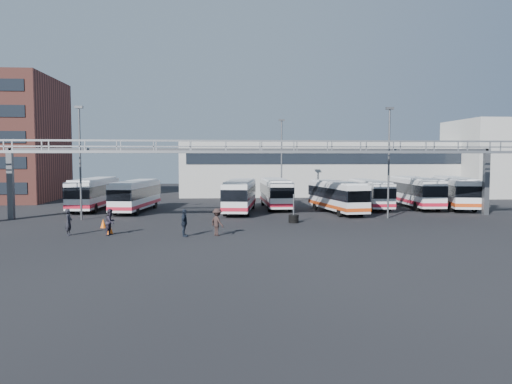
{
  "coord_description": "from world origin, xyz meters",
  "views": [
    {
      "loc": [
        -3.75,
        -37.82,
        5.65
      ],
      "look_at": [
        -0.34,
        6.0,
        2.58
      ],
      "focal_mm": 35.0,
      "sensor_mm": 36.0,
      "label": 1
    }
  ],
  "objects": [
    {
      "name": "ground",
      "position": [
        0.0,
        0.0,
        0.0
      ],
      "size": [
        140.0,
        140.0,
        0.0
      ],
      "primitive_type": "plane",
      "color": "black",
      "rests_on": "ground"
    },
    {
      "name": "building_right",
      "position": [
        38.0,
        32.0,
        5.5
      ],
      "size": [
        14.0,
        12.0,
        11.0
      ],
      "primitive_type": "cube",
      "color": "#B2B2AD",
      "rests_on": "ground"
    },
    {
      "name": "bus_4",
      "position": [
        -1.45,
        13.07,
        1.83
      ],
      "size": [
        4.06,
        11.13,
        3.3
      ],
      "rotation": [
        0.0,
        0.0,
        -0.15
      ],
      "color": "silver",
      "rests_on": "ground"
    },
    {
      "name": "light_pole_back",
      "position": [
        4.0,
        22.0,
        5.73
      ],
      "size": [
        0.7,
        0.35,
        10.21
      ],
      "color": "#4C4F54",
      "rests_on": "ground"
    },
    {
      "name": "gantry",
      "position": [
        0.0,
        5.87,
        5.51
      ],
      "size": [
        51.4,
        5.15,
        7.1
      ],
      "color": "gray",
      "rests_on": "ground"
    },
    {
      "name": "bus_1",
      "position": [
        -16.97,
        16.78,
        1.87
      ],
      "size": [
        3.27,
        11.26,
        3.38
      ],
      "rotation": [
        0.0,
        0.0,
        -0.06
      ],
      "color": "silver",
      "rests_on": "ground"
    },
    {
      "name": "bus_5",
      "position": [
        2.67,
        16.78,
        1.79
      ],
      "size": [
        2.57,
        10.7,
        3.24
      ],
      "rotation": [
        0.0,
        0.0,
        0.01
      ],
      "color": "silver",
      "rests_on": "ground"
    },
    {
      "name": "pedestrian_b",
      "position": [
        -11.49,
        -1.2,
        0.96
      ],
      "size": [
        0.98,
        1.11,
        1.91
      ],
      "primitive_type": "imported",
      "rotation": [
        0.0,
        0.0,
        1.25
      ],
      "color": "#26212D",
      "rests_on": "ground"
    },
    {
      "name": "bus_6",
      "position": [
        8.36,
        11.83,
        1.78
      ],
      "size": [
        4.02,
        10.82,
        3.21
      ],
      "rotation": [
        0.0,
        0.0,
        0.15
      ],
      "color": "silver",
      "rests_on": "ground"
    },
    {
      "name": "cone_left",
      "position": [
        -11.65,
        -0.78,
        0.4
      ],
      "size": [
        0.56,
        0.56,
        0.79
      ],
      "primitive_type": "cone",
      "rotation": [
        0.0,
        0.0,
        0.13
      ],
      "color": "#F55D0D",
      "rests_on": "ground"
    },
    {
      "name": "bus_8",
      "position": [
        18.27,
        16.06,
        1.89
      ],
      "size": [
        3.03,
        11.34,
        3.42
      ],
      "rotation": [
        0.0,
        0.0,
        -0.04
      ],
      "color": "silver",
      "rests_on": "ground"
    },
    {
      "name": "bus_9",
      "position": [
        22.3,
        15.14,
        1.91
      ],
      "size": [
        4.91,
        11.65,
        3.45
      ],
      "rotation": [
        0.0,
        0.0,
        -0.21
      ],
      "color": "silver",
      "rests_on": "ground"
    },
    {
      "name": "pedestrian_a",
      "position": [
        -14.46,
        -1.17,
        0.97
      ],
      "size": [
        0.49,
        0.72,
        1.93
      ],
      "primitive_type": "imported",
      "rotation": [
        0.0,
        0.0,
        1.53
      ],
      "color": "black",
      "rests_on": "ground"
    },
    {
      "name": "bus_2",
      "position": [
        -12.19,
        14.66,
        1.78
      ],
      "size": [
        3.94,
        10.83,
        3.22
      ],
      "rotation": [
        0.0,
        0.0,
        -0.14
      ],
      "color": "silver",
      "rests_on": "ground"
    },
    {
      "name": "light_pole_mid",
      "position": [
        12.0,
        7.0,
        5.73
      ],
      "size": [
        0.7,
        0.35,
        10.21
      ],
      "color": "#4C4F54",
      "rests_on": "ground"
    },
    {
      "name": "warehouse",
      "position": [
        12.0,
        38.0,
        4.0
      ],
      "size": [
        42.0,
        14.0,
        8.0
      ],
      "primitive_type": "cube",
      "color": "#9E9E99",
      "rests_on": "ground"
    },
    {
      "name": "tire_stack",
      "position": [
        2.8,
        4.5,
        0.42
      ],
      "size": [
        0.87,
        0.87,
        2.48
      ],
      "color": "black",
      "rests_on": "ground"
    },
    {
      "name": "pedestrian_d",
      "position": [
        -6.11,
        -2.34,
        0.98
      ],
      "size": [
        0.64,
        1.21,
        1.97
      ],
      "primitive_type": "imported",
      "rotation": [
        0.0,
        0.0,
        1.43
      ],
      "color": "#19212E",
      "rests_on": "ground"
    },
    {
      "name": "cone_right",
      "position": [
        -12.89,
        2.67,
        0.36
      ],
      "size": [
        0.53,
        0.53,
        0.73
      ],
      "primitive_type": "cone",
      "rotation": [
        0.0,
        0.0,
        0.17
      ],
      "color": "#F55D0D",
      "rests_on": "ground"
    },
    {
      "name": "pedestrian_c",
      "position": [
        -3.76,
        -2.09,
        0.99
      ],
      "size": [
        1.35,
        1.46,
        1.98
      ],
      "primitive_type": "imported",
      "rotation": [
        0.0,
        0.0,
        2.21
      ],
      "color": "#2C1F1D",
      "rests_on": "ground"
    },
    {
      "name": "bus_7",
      "position": [
        13.05,
        15.98,
        1.73
      ],
      "size": [
        2.43,
        10.28,
        3.12
      ],
      "rotation": [
        0.0,
        0.0,
        -0.0
      ],
      "color": "silver",
      "rests_on": "ground"
    },
    {
      "name": "light_pole_left",
      "position": [
        -16.0,
        8.0,
        5.73
      ],
      "size": [
        0.7,
        0.35,
        10.21
      ],
      "color": "#4C4F54",
      "rests_on": "ground"
    }
  ]
}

